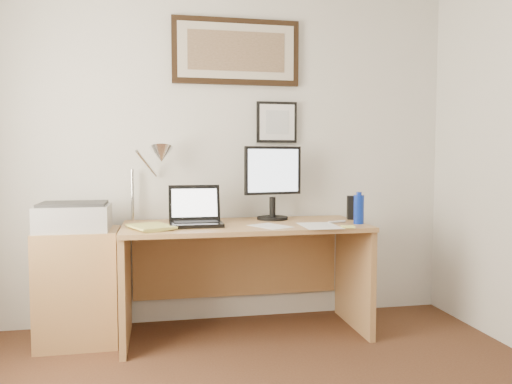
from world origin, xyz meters
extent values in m
cube|color=silver|center=(0.00, 2.00, 1.25)|extent=(3.50, 0.02, 2.50)
cube|color=#9C6F41|center=(-0.92, 1.68, 0.36)|extent=(0.50, 0.40, 0.73)
cylinder|color=#0B2698|center=(0.90, 1.49, 0.85)|extent=(0.07, 0.07, 0.19)
cylinder|color=#0B2698|center=(0.90, 1.49, 0.95)|extent=(0.03, 0.03, 0.02)
cube|color=black|center=(0.95, 1.72, 0.83)|extent=(0.09, 0.08, 0.17)
cube|color=white|center=(0.29, 1.48, 0.75)|extent=(0.29, 0.32, 0.00)
cube|color=white|center=(0.60, 1.42, 0.75)|extent=(0.23, 0.33, 0.00)
cube|color=#F8FE78|center=(0.76, 1.32, 0.76)|extent=(0.10, 0.10, 0.01)
cylinder|color=white|center=(0.77, 1.55, 0.76)|extent=(0.14, 0.06, 0.02)
imported|color=#BFBE5A|center=(-0.56, 1.46, 0.76)|extent=(0.32, 0.37, 0.02)
cube|color=#9C6F41|center=(0.15, 1.63, 0.73)|extent=(1.60, 0.70, 0.03)
cube|color=#9C6F41|center=(-0.63, 1.63, 0.36)|extent=(0.04, 0.65, 0.72)
cube|color=#9C6F41|center=(0.93, 1.63, 0.36)|extent=(0.04, 0.65, 0.72)
cube|color=#9C6F41|center=(0.15, 1.96, 0.45)|extent=(1.50, 0.03, 0.55)
cube|color=black|center=(-0.18, 1.58, 0.76)|extent=(0.34, 0.24, 0.02)
cube|color=black|center=(-0.18, 1.61, 0.78)|extent=(0.28, 0.13, 0.00)
cube|color=black|center=(-0.18, 1.71, 0.89)|extent=(0.34, 0.07, 0.23)
cube|color=white|center=(-0.18, 1.70, 0.89)|extent=(0.30, 0.05, 0.18)
cylinder|color=black|center=(0.38, 1.82, 0.76)|extent=(0.22, 0.22, 0.02)
cylinder|color=black|center=(0.38, 1.82, 0.84)|extent=(0.04, 0.04, 0.14)
cube|color=black|center=(0.38, 1.81, 1.10)|extent=(0.42, 0.11, 0.34)
cube|color=silver|center=(0.38, 1.79, 1.10)|extent=(0.37, 0.07, 0.30)
cube|color=#ABABAD|center=(-0.94, 1.67, 0.81)|extent=(0.44, 0.34, 0.16)
cube|color=#2D2D2D|center=(-0.94, 1.67, 0.90)|extent=(0.40, 0.30, 0.02)
cylinder|color=silver|center=(-0.59, 1.92, 0.93)|extent=(0.02, 0.02, 0.36)
cylinder|color=silver|center=(-0.49, 1.86, 1.15)|extent=(0.15, 0.23, 0.19)
cone|color=silver|center=(-0.39, 1.80, 1.21)|extent=(0.16, 0.18, 0.15)
cube|color=black|center=(0.15, 1.98, 1.95)|extent=(0.92, 0.03, 0.47)
cube|color=beige|center=(0.15, 1.96, 1.95)|extent=(0.84, 0.01, 0.39)
cube|color=brown|center=(0.15, 1.95, 1.95)|extent=(0.70, 0.00, 0.28)
cube|color=black|center=(0.45, 1.98, 1.45)|extent=(0.30, 0.02, 0.30)
cube|color=white|center=(0.45, 1.96, 1.45)|extent=(0.26, 0.00, 0.26)
cube|color=#B8BDC2|center=(0.45, 1.96, 1.45)|extent=(0.17, 0.00, 0.17)
camera|label=1|loc=(-0.41, -1.62, 1.19)|focal=35.00mm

